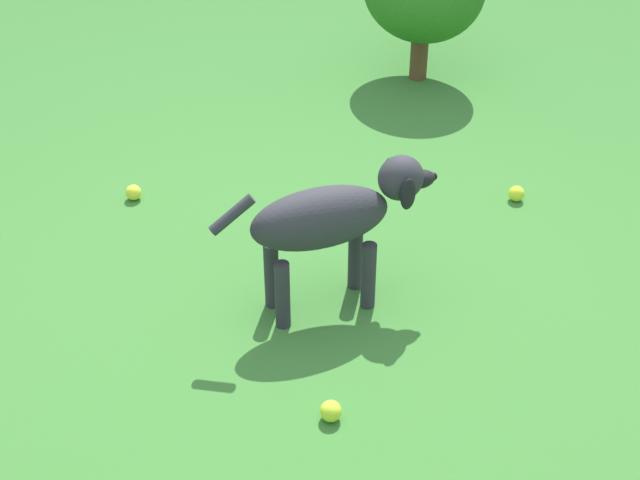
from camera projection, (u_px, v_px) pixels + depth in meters
name	position (u px, v px, depth m)	size (l,w,h in m)	color
ground	(305.00, 289.00, 3.13)	(14.00, 14.00, 0.00)	#38722D
dog	(333.00, 218.00, 2.86)	(0.37, 0.75, 0.54)	#2D2D33
tennis_ball_0	(516.00, 194.00, 3.61)	(0.07, 0.07, 0.07)	#CBE02D
tennis_ball_1	(331.00, 411.00, 2.58)	(0.07, 0.07, 0.07)	#C3DE31
tennis_ball_2	(134.00, 192.00, 3.62)	(0.07, 0.07, 0.07)	yellow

